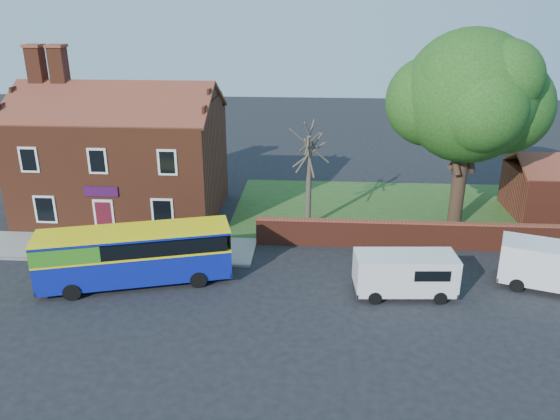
# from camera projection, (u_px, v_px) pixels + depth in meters

# --- Properties ---
(ground) EXTENTS (120.00, 120.00, 0.00)m
(ground) POSITION_uv_depth(u_px,v_px,m) (196.00, 305.00, 24.87)
(ground) COLOR black
(ground) RESTS_ON ground
(pavement) EXTENTS (18.00, 3.50, 0.12)m
(pavement) POSITION_uv_depth(u_px,v_px,m) (95.00, 247.00, 30.67)
(pavement) COLOR gray
(pavement) RESTS_ON ground
(kerb) EXTENTS (18.00, 0.15, 0.14)m
(kerb) POSITION_uv_depth(u_px,v_px,m) (83.00, 261.00, 29.04)
(kerb) COLOR slate
(kerb) RESTS_ON ground
(grass_strip) EXTENTS (26.00, 12.00, 0.04)m
(grass_strip) POSITION_uv_depth(u_px,v_px,m) (431.00, 211.00, 36.16)
(grass_strip) COLOR #426B28
(grass_strip) RESTS_ON ground
(shop_building) EXTENTS (12.30, 8.13, 10.50)m
(shop_building) POSITION_uv_depth(u_px,v_px,m) (123.00, 162.00, 34.86)
(shop_building) COLOR brown
(shop_building) RESTS_ON ground
(boundary_wall) EXTENTS (22.00, 0.38, 1.60)m
(boundary_wall) POSITION_uv_depth(u_px,v_px,m) (453.00, 236.00, 30.28)
(boundary_wall) COLOR maroon
(boundary_wall) RESTS_ON ground
(bus) EXTENTS (9.40, 4.74, 2.78)m
(bus) POSITION_uv_depth(u_px,v_px,m) (129.00, 254.00, 26.27)
(bus) COLOR #0D1C99
(bus) RESTS_ON ground
(van_near) EXTENTS (4.78, 2.21, 2.05)m
(van_near) POSITION_uv_depth(u_px,v_px,m) (405.00, 273.00, 25.41)
(van_near) COLOR white
(van_near) RESTS_ON ground
(van_far) EXTENTS (5.46, 3.60, 2.23)m
(van_far) POSITION_uv_depth(u_px,v_px,m) (557.00, 266.00, 25.86)
(van_far) COLOR white
(van_far) RESTS_ON ground
(large_tree) EXTENTS (9.65, 7.63, 11.77)m
(large_tree) POSITION_uv_depth(u_px,v_px,m) (469.00, 100.00, 31.44)
(large_tree) COLOR black
(large_tree) RESTS_ON ground
(bare_tree) EXTENTS (2.34, 2.79, 6.24)m
(bare_tree) POSITION_uv_depth(u_px,v_px,m) (309.00, 177.00, 32.58)
(bare_tree) COLOR #4C4238
(bare_tree) RESTS_ON ground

